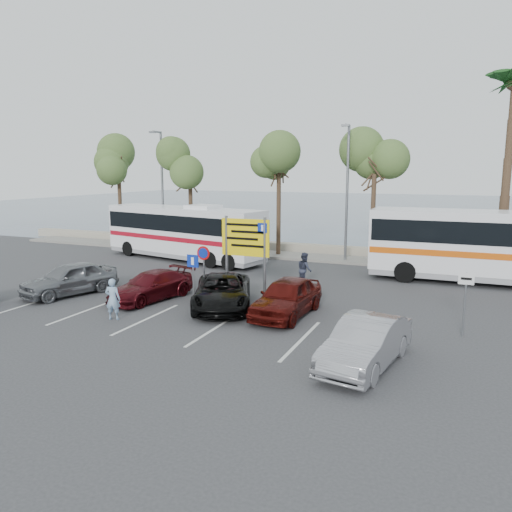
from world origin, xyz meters
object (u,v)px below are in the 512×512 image
at_px(coach_bus_right, 501,249).
at_px(car_maroon, 151,286).
at_px(car_silver_a, 69,279).
at_px(pedestrian_far, 305,269).
at_px(street_lamp_right, 347,186).
at_px(car_silver_b, 366,343).
at_px(pedestrian_near, 113,299).
at_px(direction_sign, 245,244).
at_px(street_lamp_left, 162,184).
at_px(car_red, 287,297).
at_px(coach_bus_left, 184,234).
at_px(suv_black, 222,292).

height_order(coach_bus_right, car_maroon, coach_bus_right).
distance_m(car_silver_a, pedestrian_far, 10.86).
xyz_separation_m(street_lamp_right, car_silver_b, (4.26, -15.93, -3.90)).
bearing_deg(pedestrian_near, direction_sign, -140.85).
distance_m(direction_sign, pedestrian_near, 6.01).
distance_m(street_lamp_left, street_lamp_right, 13.00).
bearing_deg(street_lamp_right, car_maroon, -115.42).
distance_m(street_lamp_right, car_red, 12.63).
height_order(coach_bus_right, pedestrian_near, coach_bus_right).
height_order(car_maroon, car_silver_b, car_silver_b).
bearing_deg(car_silver_a, pedestrian_far, 50.58).
height_order(car_red, car_silver_b, car_red).
distance_m(car_silver_a, car_maroon, 3.95).
height_order(car_red, pedestrian_near, pedestrian_near).
xyz_separation_m(car_silver_a, pedestrian_near, (4.28, -2.32, 0.06)).
distance_m(coach_bus_right, car_silver_b, 13.57).
relative_size(direction_sign, coach_bus_right, 0.29).
bearing_deg(street_lamp_left, car_silver_a, -75.05).
relative_size(car_maroon, pedestrian_near, 2.65).
relative_size(coach_bus_left, car_red, 2.66).
xyz_separation_m(car_silver_a, pedestrian_far, (9.24, 5.71, 0.10)).
bearing_deg(suv_black, car_silver_b, -54.65).
distance_m(coach_bus_left, pedestrian_far, 10.01).
distance_m(car_red, car_silver_b, 5.42).
bearing_deg(direction_sign, car_maroon, -155.46).
height_order(suv_black, car_silver_b, car_silver_b).
distance_m(car_silver_a, suv_black, 7.37).
xyz_separation_m(street_lamp_left, car_red, (13.50, -12.02, -3.86)).
bearing_deg(pedestrian_near, pedestrian_far, -137.43).
xyz_separation_m(street_lamp_left, direction_sign, (11.00, -10.32, -2.17)).
height_order(direction_sign, pedestrian_near, direction_sign).
bearing_deg(pedestrian_far, pedestrian_near, 112.45).
relative_size(car_silver_a, car_maroon, 1.02).
relative_size(street_lamp_left, car_silver_a, 1.87).
xyz_separation_m(suv_black, pedestrian_far, (1.91, 5.00, 0.15)).
bearing_deg(pedestrian_far, street_lamp_left, 25.15).
distance_m(coach_bus_right, pedestrian_far, 9.59).
height_order(car_maroon, pedestrian_near, pedestrian_near).
bearing_deg(car_maroon, car_red, 12.24).
bearing_deg(street_lamp_left, suv_black, -48.24).
relative_size(street_lamp_left, direction_sign, 2.23).
height_order(car_silver_a, pedestrian_near, pedestrian_near).
relative_size(coach_bus_left, car_silver_a, 2.68).
bearing_deg(coach_bus_right, pedestrian_far, -155.22).
bearing_deg(coach_bus_left, car_silver_a, -90.59).
bearing_deg(car_red, pedestrian_near, -150.01).
distance_m(coach_bus_right, pedestrian_near, 18.21).
bearing_deg(car_silver_a, direction_sign, 36.44).
height_order(street_lamp_left, street_lamp_right, same).
xyz_separation_m(coach_bus_left, pedestrian_near, (4.18, -12.03, -0.83)).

